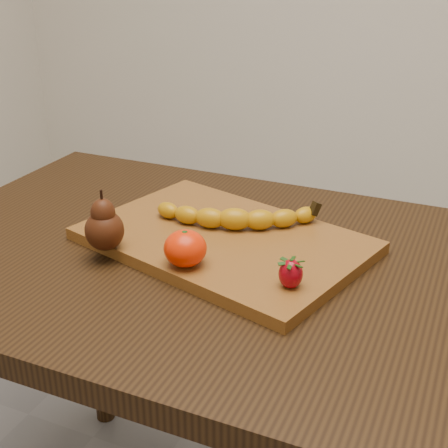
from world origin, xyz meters
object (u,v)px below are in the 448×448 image
at_px(cutting_board, 224,240).
at_px(pear, 104,220).
at_px(table, 200,301).
at_px(mandarin, 185,248).

xyz_separation_m(cutting_board, pear, (-0.15, -0.12, 0.06)).
relative_size(table, cutting_board, 2.22).
xyz_separation_m(cutting_board, mandarin, (-0.01, -0.12, 0.04)).
distance_m(table, mandarin, 0.17).
distance_m(cutting_board, pear, 0.20).
distance_m(pear, mandarin, 0.14).
bearing_deg(table, pear, -144.90).
height_order(table, cutting_board, cutting_board).
xyz_separation_m(table, mandarin, (0.02, -0.08, 0.15)).
xyz_separation_m(pear, mandarin, (0.14, 0.00, -0.02)).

